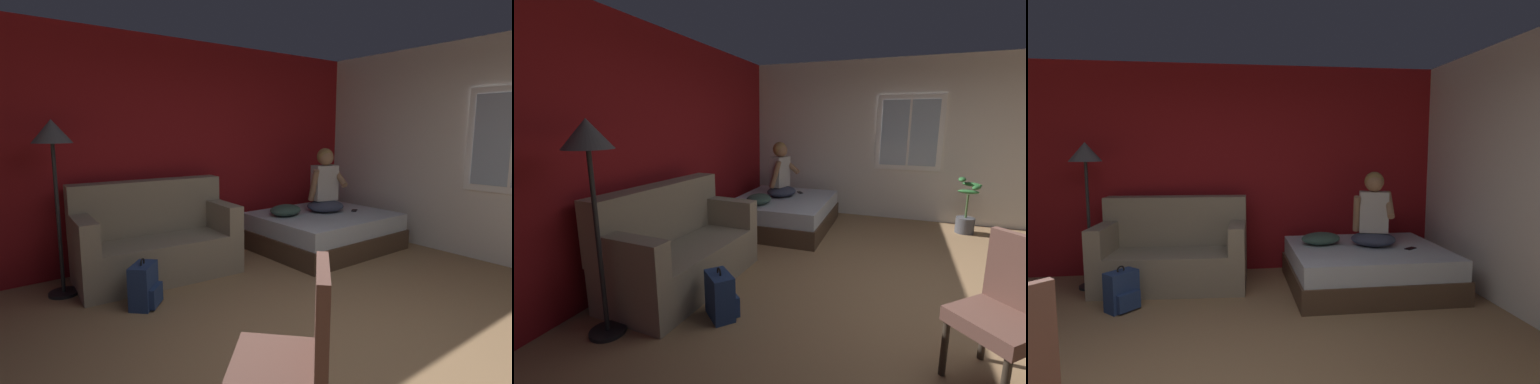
% 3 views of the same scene
% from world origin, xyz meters
% --- Properties ---
extents(wall_back_accent, '(10.92, 0.16, 2.70)m').
position_xyz_m(wall_back_accent, '(0.00, 3.18, 1.35)').
color(wall_back_accent, maroon).
rests_on(wall_back_accent, ground).
extents(bed, '(1.80, 1.47, 0.48)m').
position_xyz_m(bed, '(1.79, 2.21, 0.24)').
color(bed, '#4C3828').
rests_on(bed, ground).
extents(couch, '(1.75, 0.93, 1.04)m').
position_xyz_m(couch, '(-0.46, 2.59, 0.39)').
color(couch, gray).
rests_on(couch, ground).
extents(person_seated, '(0.61, 0.56, 0.88)m').
position_xyz_m(person_seated, '(1.89, 2.29, 0.84)').
color(person_seated, '#383D51').
rests_on(person_seated, bed).
extents(backpack, '(0.35, 0.35, 0.46)m').
position_xyz_m(backpack, '(-0.87, 1.88, 0.19)').
color(backpack, navy).
rests_on(backpack, ground).
extents(throw_pillow, '(0.55, 0.46, 0.14)m').
position_xyz_m(throw_pillow, '(1.29, 2.42, 0.55)').
color(throw_pillow, '#385147').
rests_on(throw_pillow, bed).
extents(cell_phone, '(0.16, 0.13, 0.01)m').
position_xyz_m(cell_phone, '(2.26, 2.07, 0.48)').
color(cell_phone, black).
rests_on(cell_phone, bed).
extents(floor_lamp, '(0.36, 0.36, 1.70)m').
position_xyz_m(floor_lamp, '(-1.41, 2.62, 1.43)').
color(floor_lamp, black).
rests_on(floor_lamp, ground).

